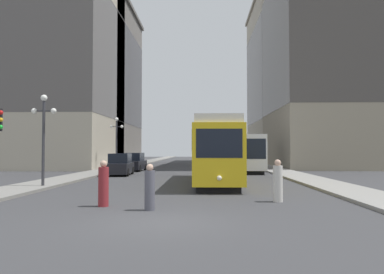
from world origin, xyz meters
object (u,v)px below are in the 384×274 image
(streetcar, at_px, (214,150))
(pedestrian_on_sidewalk, at_px, (103,185))
(parked_car_left_near, at_px, (120,165))
(lamp_post_left_far, at_px, (117,135))
(pedestrian_crossing_far, at_px, (278,182))
(pedestrian_crossing_near, at_px, (150,189))
(lamp_post_left_near, at_px, (44,125))
(transit_bus, at_px, (246,152))
(parked_car_left_mid, at_px, (134,162))

(streetcar, distance_m, pedestrian_on_sidewalk, 11.18)
(parked_car_left_near, relative_size, lamp_post_left_far, 0.84)
(parked_car_left_near, height_order, pedestrian_crossing_far, parked_car_left_near)
(lamp_post_left_far, bearing_deg, pedestrian_on_sidewalk, -77.70)
(pedestrian_crossing_far, bearing_deg, pedestrian_crossing_near, 42.56)
(parked_car_left_near, distance_m, lamp_post_left_near, 10.98)
(streetcar, distance_m, pedestrian_crossing_far, 9.13)
(lamp_post_left_near, relative_size, lamp_post_left_far, 0.96)
(pedestrian_crossing_near, height_order, lamp_post_left_near, lamp_post_left_near)
(transit_bus, xyz_separation_m, pedestrian_crossing_far, (-1.24, -21.81, -1.14))
(streetcar, distance_m, transit_bus, 13.56)
(transit_bus, relative_size, lamp_post_left_far, 2.34)
(streetcar, xyz_separation_m, parked_car_left_near, (-7.71, 6.68, -1.26))
(pedestrian_crossing_far, xyz_separation_m, lamp_post_left_far, (-11.95, 22.07, 2.83))
(parked_car_left_near, relative_size, lamp_post_left_near, 0.87)
(transit_bus, xyz_separation_m, parked_car_left_mid, (-11.29, -0.07, -1.10))
(streetcar, xyz_separation_m, transit_bus, (3.58, 13.08, -0.15))
(parked_car_left_mid, xyz_separation_m, lamp_post_left_far, (-1.90, 0.34, 2.79))
(lamp_post_left_near, bearing_deg, parked_car_left_near, 79.74)
(parked_car_left_mid, xyz_separation_m, pedestrian_crossing_far, (10.05, -21.73, -0.03))
(transit_bus, distance_m, pedestrian_crossing_far, 21.87)
(pedestrian_crossing_near, xyz_separation_m, pedestrian_crossing_far, (4.95, 2.25, 0.05))
(parked_car_left_near, distance_m, parked_car_left_mid, 6.32)
(pedestrian_crossing_near, distance_m, pedestrian_on_sidewalk, 2.05)
(lamp_post_left_near, bearing_deg, parked_car_left_mid, 83.55)
(pedestrian_crossing_near, height_order, pedestrian_on_sidewalk, pedestrian_on_sidewalk)
(pedestrian_crossing_near, xyz_separation_m, pedestrian_on_sidewalk, (-1.88, 0.82, 0.04))
(parked_car_left_near, relative_size, parked_car_left_mid, 1.01)
(streetcar, xyz_separation_m, lamp_post_left_far, (-9.60, 13.34, 1.53))
(parked_car_left_mid, relative_size, lamp_post_left_near, 0.87)
(lamp_post_left_far, bearing_deg, pedestrian_crossing_far, -61.57)
(streetcar, distance_m, parked_car_left_near, 10.28)
(streetcar, relative_size, lamp_post_left_near, 2.59)
(streetcar, xyz_separation_m, lamp_post_left_near, (-9.60, -3.80, 1.40))
(streetcar, height_order, lamp_post_left_near, lamp_post_left_near)
(pedestrian_on_sidewalk, bearing_deg, parked_car_left_mid, 154.58)
(pedestrian_crossing_near, relative_size, lamp_post_left_far, 0.31)
(streetcar, relative_size, pedestrian_crossing_near, 8.02)
(lamp_post_left_near, bearing_deg, streetcar, 21.60)
(streetcar, distance_m, pedestrian_crossing_near, 11.37)
(pedestrian_on_sidewalk, bearing_deg, parked_car_left_near, 157.50)
(pedestrian_on_sidewalk, distance_m, lamp_post_left_near, 8.60)
(streetcar, relative_size, transit_bus, 1.06)
(parked_car_left_mid, xyz_separation_m, pedestrian_crossing_near, (5.10, -23.99, -0.08))
(streetcar, distance_m, lamp_post_left_far, 16.51)
(streetcar, height_order, pedestrian_crossing_far, streetcar)
(transit_bus, height_order, parked_car_left_mid, transit_bus)
(lamp_post_left_far, bearing_deg, parked_car_left_mid, -10.12)
(pedestrian_on_sidewalk, height_order, lamp_post_left_near, lamp_post_left_near)
(parked_car_left_mid, distance_m, pedestrian_on_sidewalk, 23.39)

